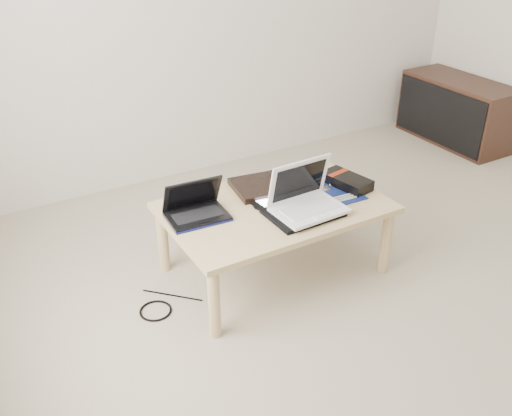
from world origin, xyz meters
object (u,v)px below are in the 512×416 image
media_cabinet (456,111)px  white_laptop (306,200)px  gpu_box (346,181)px  coffee_table (275,213)px  netbook (196,209)px

media_cabinet → white_laptop: 2.33m
media_cabinet → gpu_box: (-1.77, -0.83, 0.18)m
coffee_table → gpu_box: size_ratio=3.78×
media_cabinet → gpu_box: 1.96m
netbook → gpu_box: 0.84m
media_cabinet → netbook: 2.71m
white_laptop → netbook: bearing=154.1°
media_cabinet → gpu_box: bearing=-155.0°
coffee_table → netbook: size_ratio=3.66×
netbook → white_laptop: (0.48, -0.23, 0.03)m
coffee_table → white_laptop: 0.20m
media_cabinet → coffee_table: bearing=-159.8°
media_cabinet → white_laptop: bearing=-155.8°
coffee_table → media_cabinet: size_ratio=1.22×
netbook → white_laptop: bearing=-25.9°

